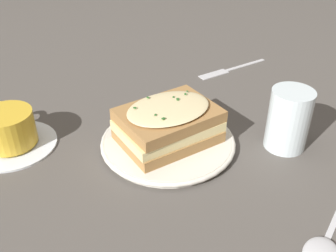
# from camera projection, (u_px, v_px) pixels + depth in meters

# --- Properties ---
(ground_plane) EXTENTS (2.40, 2.40, 0.00)m
(ground_plane) POSITION_uv_depth(u_px,v_px,m) (175.00, 137.00, 0.70)
(ground_plane) COLOR #514C47
(dinner_plate) EXTENTS (0.23, 0.23, 0.01)m
(dinner_plate) POSITION_uv_depth(u_px,v_px,m) (168.00, 142.00, 0.67)
(dinner_plate) COLOR silver
(dinner_plate) RESTS_ON ground_plane
(sandwich) EXTENTS (0.17, 0.13, 0.07)m
(sandwich) POSITION_uv_depth(u_px,v_px,m) (168.00, 123.00, 0.65)
(sandwich) COLOR #A37542
(sandwich) RESTS_ON dinner_plate
(teacup_with_saucer) EXTENTS (0.15, 0.15, 0.07)m
(teacup_with_saucer) POSITION_uv_depth(u_px,v_px,m) (9.00, 131.00, 0.66)
(teacup_with_saucer) COLOR white
(teacup_with_saucer) RESTS_ON ground_plane
(water_glass) EXTENTS (0.07, 0.07, 0.11)m
(water_glass) POSITION_uv_depth(u_px,v_px,m) (289.00, 119.00, 0.65)
(water_glass) COLOR silver
(water_glass) RESTS_ON ground_plane
(fork) EXTENTS (0.19, 0.04, 0.00)m
(fork) POSITION_uv_depth(u_px,v_px,m) (226.00, 70.00, 0.92)
(fork) COLOR silver
(fork) RESTS_ON ground_plane
(spoon) EXTENTS (0.17, 0.07, 0.01)m
(spoon) POSITION_uv_depth(u_px,v_px,m) (323.00, 249.00, 0.49)
(spoon) COLOR silver
(spoon) RESTS_ON ground_plane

